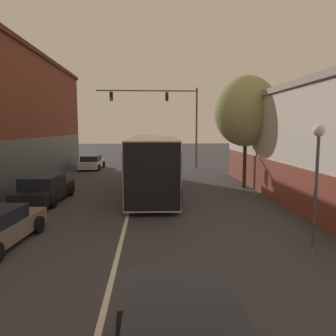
{
  "coord_description": "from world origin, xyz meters",
  "views": [
    {
      "loc": [
        0.98,
        -0.73,
        3.77
      ],
      "look_at": [
        1.94,
        16.5,
        1.66
      ],
      "focal_mm": 35.0,
      "sensor_mm": 36.0,
      "label": 1
    }
  ],
  "objects_px": {
    "traffic_signal_gantry": "(168,110)",
    "street_lamp": "(317,171)",
    "parked_car_left_near": "(44,189)",
    "parked_car_left_far": "(92,163)",
    "street_tree_near": "(246,111)",
    "bus": "(153,161)"
  },
  "relations": [
    {
      "from": "parked_car_left_near",
      "to": "traffic_signal_gantry",
      "type": "xyz_separation_m",
      "value": [
        7.17,
        13.82,
        4.78
      ]
    },
    {
      "from": "street_lamp",
      "to": "bus",
      "type": "bearing_deg",
      "value": 116.4
    },
    {
      "from": "bus",
      "to": "street_lamp",
      "type": "relative_size",
      "value": 2.96
    },
    {
      "from": "parked_car_left_near",
      "to": "street_lamp",
      "type": "relative_size",
      "value": 1.22
    },
    {
      "from": "parked_car_left_far",
      "to": "traffic_signal_gantry",
      "type": "distance_m",
      "value": 8.61
    },
    {
      "from": "parked_car_left_far",
      "to": "street_tree_near",
      "type": "bearing_deg",
      "value": -129.48
    },
    {
      "from": "parked_car_left_far",
      "to": "traffic_signal_gantry",
      "type": "relative_size",
      "value": 0.43
    },
    {
      "from": "parked_car_left_far",
      "to": "street_lamp",
      "type": "height_order",
      "value": "street_lamp"
    },
    {
      "from": "parked_car_left_near",
      "to": "street_lamp",
      "type": "distance_m",
      "value": 12.94
    },
    {
      "from": "parked_car_left_near",
      "to": "street_tree_near",
      "type": "xyz_separation_m",
      "value": [
        11.42,
        3.38,
        4.16
      ]
    },
    {
      "from": "traffic_signal_gantry",
      "to": "street_lamp",
      "type": "height_order",
      "value": "traffic_signal_gantry"
    },
    {
      "from": "bus",
      "to": "street_lamp",
      "type": "bearing_deg",
      "value": -152.44
    },
    {
      "from": "parked_car_left_near",
      "to": "traffic_signal_gantry",
      "type": "relative_size",
      "value": 0.51
    },
    {
      "from": "traffic_signal_gantry",
      "to": "street_tree_near",
      "type": "height_order",
      "value": "traffic_signal_gantry"
    },
    {
      "from": "street_lamp",
      "to": "street_tree_near",
      "type": "relative_size",
      "value": 0.55
    },
    {
      "from": "parked_car_left_far",
      "to": "street_lamp",
      "type": "bearing_deg",
      "value": -151.32
    },
    {
      "from": "parked_car_left_far",
      "to": "street_tree_near",
      "type": "xyz_separation_m",
      "value": [
        11.37,
        -10.15,
        4.2
      ]
    },
    {
      "from": "bus",
      "to": "street_tree_near",
      "type": "xyz_separation_m",
      "value": [
        5.78,
        1.11,
        2.98
      ]
    },
    {
      "from": "parked_car_left_near",
      "to": "parked_car_left_far",
      "type": "relative_size",
      "value": 1.18
    },
    {
      "from": "traffic_signal_gantry",
      "to": "street_lamp",
      "type": "xyz_separation_m",
      "value": [
        3.28,
        -21.24,
        -2.95
      ]
    },
    {
      "from": "parked_car_left_far",
      "to": "street_tree_near",
      "type": "relative_size",
      "value": 0.57
    },
    {
      "from": "street_lamp",
      "to": "street_tree_near",
      "type": "bearing_deg",
      "value": 84.86
    }
  ]
}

